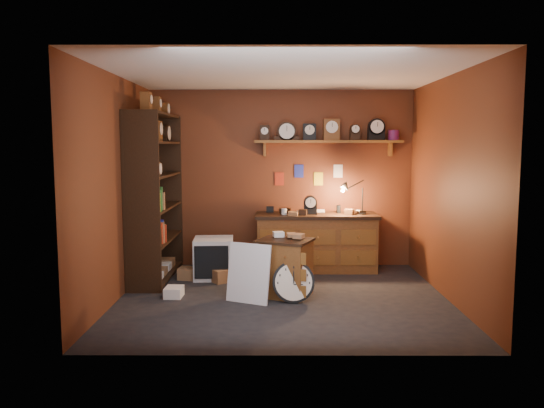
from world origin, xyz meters
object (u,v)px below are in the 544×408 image
at_px(shelving_unit, 153,190).
at_px(big_round_clock, 294,282).
at_px(low_cabinet, 285,265).
at_px(workbench, 316,239).

relative_size(shelving_unit, big_round_clock, 5.13).
height_order(low_cabinet, big_round_clock, low_cabinet).
distance_m(shelving_unit, low_cabinet, 2.20).
distance_m(shelving_unit, workbench, 2.49).
bearing_deg(shelving_unit, big_round_clock, -31.21).
distance_m(shelving_unit, big_round_clock, 2.46).
relative_size(workbench, low_cabinet, 2.25).
relative_size(shelving_unit, low_cabinet, 3.21).
relative_size(shelving_unit, workbench, 1.42).
height_order(shelving_unit, big_round_clock, shelving_unit).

